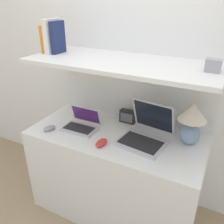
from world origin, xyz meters
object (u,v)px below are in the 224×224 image
laptop_large (145,133)px  book_orange (49,39)px  shelf_gadget (213,65)px  second_mouse (49,128)px  laptop_small (81,124)px  table_lamp (192,121)px  book_white (53,36)px  computer_mouse (101,143)px  router_box (127,116)px  book_navy (58,37)px

laptop_large → book_orange: book_orange is taller
laptop_large → shelf_gadget: 0.63m
second_mouse → shelf_gadget: 1.23m
laptop_small → second_mouse: size_ratio=2.28×
table_lamp → book_white: size_ratio=1.24×
laptop_small → computer_mouse: size_ratio=2.26×
computer_mouse → router_box: router_box is taller
laptop_small → book_white: size_ratio=1.07×
book_navy → book_white: bearing=180.0°
laptop_large → second_mouse: bearing=-164.4°
book_orange → book_white: bearing=0.0°
computer_mouse → router_box: 0.40m
book_orange → computer_mouse: bearing=-22.7°
second_mouse → book_navy: 0.69m
book_navy → router_box: bearing=16.3°
computer_mouse → second_mouse: (-0.46, -0.01, 0.00)m
computer_mouse → book_navy: book_navy is taller
laptop_large → book_navy: (-0.74, 0.05, 0.60)m
router_box → book_white: book_white is taller
table_lamp → laptop_large: bearing=-159.1°
laptop_large → laptop_small: bearing=-173.2°
laptop_small → computer_mouse: (0.25, -0.13, -0.02)m
laptop_small → book_navy: size_ratio=1.13×
table_lamp → shelf_gadget: size_ratio=3.52×
book_orange → book_navy: book_navy is taller
table_lamp → book_white: 1.18m
book_white → shelf_gadget: book_white is taller
computer_mouse → router_box: bearing=86.5°
computer_mouse → shelf_gadget: size_ratio=1.34×
computer_mouse → book_orange: 0.89m
shelf_gadget → book_white: bearing=180.0°
laptop_small → router_box: bearing=43.2°
second_mouse → laptop_large: bearing=15.6°
second_mouse → book_white: (-0.08, 0.25, 0.65)m
computer_mouse → book_orange: book_orange is taller
second_mouse → book_orange: size_ratio=0.58×
laptop_large → laptop_small: size_ratio=1.47×
second_mouse → router_box: size_ratio=0.90×
router_box → shelf_gadget: (0.58, -0.15, 0.53)m
table_lamp → book_white: book_white is taller
laptop_small → second_mouse: (-0.21, -0.14, -0.02)m
second_mouse → book_navy: book_navy is taller
table_lamp → shelf_gadget: shelf_gadget is taller
book_orange → book_navy: 0.09m
book_orange → book_white: 0.05m
book_orange → table_lamp: bearing=3.0°
laptop_large → router_box: (-0.23, 0.20, -0.01)m
table_lamp → laptop_small: (-0.79, -0.17, -0.14)m
book_navy → shelf_gadget: (1.10, 0.00, -0.08)m
table_lamp → laptop_small: bearing=-168.0°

